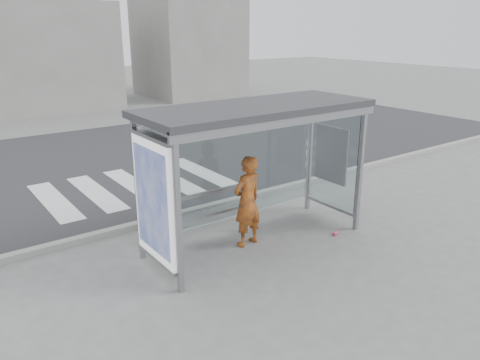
{
  "coord_description": "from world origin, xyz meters",
  "views": [
    {
      "loc": [
        -4.97,
        -6.35,
        3.91
      ],
      "look_at": [
        -0.23,
        0.2,
        1.24
      ],
      "focal_mm": 35.0,
      "sensor_mm": 36.0,
      "label": 1
    }
  ],
  "objects_px": {
    "soda_can": "(335,233)",
    "person": "(247,201)",
    "bus_shelter": "(238,143)",
    "bench": "(209,213)"
  },
  "relations": [
    {
      "from": "bus_shelter",
      "to": "soda_can",
      "type": "relative_size",
      "value": 33.31
    },
    {
      "from": "person",
      "to": "soda_can",
      "type": "relative_size",
      "value": 13.47
    },
    {
      "from": "soda_can",
      "to": "person",
      "type": "bearing_deg",
      "value": 156.97
    },
    {
      "from": "bench",
      "to": "bus_shelter",
      "type": "bearing_deg",
      "value": -59.5
    },
    {
      "from": "bus_shelter",
      "to": "bench",
      "type": "relative_size",
      "value": 2.26
    },
    {
      "from": "person",
      "to": "bench",
      "type": "xyz_separation_m",
      "value": [
        -0.49,
        0.55,
        -0.29
      ]
    },
    {
      "from": "bus_shelter",
      "to": "soda_can",
      "type": "xyz_separation_m",
      "value": [
        1.83,
        -0.72,
        -1.95
      ]
    },
    {
      "from": "soda_can",
      "to": "bench",
      "type": "bearing_deg",
      "value": 149.79
    },
    {
      "from": "person",
      "to": "bench",
      "type": "relative_size",
      "value": 0.91
    },
    {
      "from": "bus_shelter",
      "to": "bench",
      "type": "bearing_deg",
      "value": 120.5
    }
  ]
}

